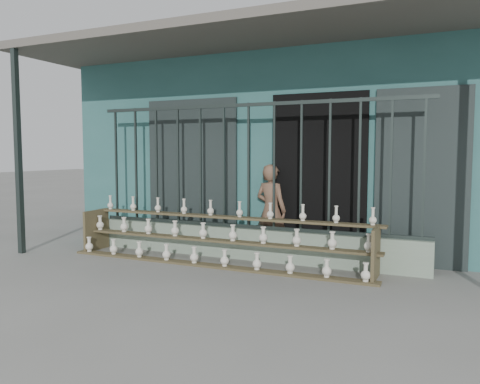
% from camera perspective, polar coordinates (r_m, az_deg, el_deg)
% --- Properties ---
extents(ground, '(60.00, 60.00, 0.00)m').
position_cam_1_polar(ground, '(5.74, -4.12, -10.76)').
color(ground, slate).
extents(workshop_building, '(7.40, 6.60, 3.21)m').
position_cam_1_polar(workshop_building, '(9.48, 8.01, 5.23)').
color(workshop_building, '#2D605F').
rests_on(workshop_building, ground).
extents(parapet_wall, '(5.00, 0.20, 0.45)m').
position_cam_1_polar(parapet_wall, '(6.84, 1.03, -6.30)').
color(parapet_wall, gray).
rests_on(parapet_wall, ground).
extents(security_fence, '(5.00, 0.04, 1.80)m').
position_cam_1_polar(security_fence, '(6.71, 1.04, 3.16)').
color(security_fence, '#283330').
rests_on(security_fence, parapet_wall).
extents(shelf_rack, '(4.50, 0.68, 0.85)m').
position_cam_1_polar(shelf_rack, '(6.57, -2.81, -5.59)').
color(shelf_rack, brown).
rests_on(shelf_rack, ground).
extents(elderly_woman, '(0.57, 0.44, 1.37)m').
position_cam_1_polar(elderly_woman, '(6.97, 3.79, -2.24)').
color(elderly_woman, brown).
rests_on(elderly_woman, ground).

